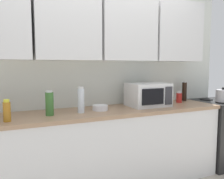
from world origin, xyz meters
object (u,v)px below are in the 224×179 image
Objects in this scene: microwave at (148,95)px; stove_range at (221,131)px; bottle_clear_tall at (81,100)px; bottle_amber_vinegar at (7,111)px; bowl_ceramic_small at (100,108)px; bottle_soy_dark at (184,91)px; kettle at (223,96)px; bottle_green_oil at (50,103)px; bottle_red_sauce at (179,97)px.

stove_range is at bearing -1.97° from microwave.
bottle_clear_tall is (-2.10, -0.03, 0.58)m from stove_range.
bottle_amber_vinegar reaches higher than bowl_ceramic_small.
bottle_clear_tall is at bearing -171.66° from bottle_soy_dark.
stove_range is 3.32× the size of bottle_soy_dark.
kettle is (-0.17, -0.14, 0.54)m from stove_range.
stove_range is at bearing -21.25° from bottle_soy_dark.
bottle_soy_dark is at bearing 6.97° from bottle_green_oil.
bottle_soy_dark reaches higher than bottle_green_oil.
bowl_ceramic_small is at bearing -176.02° from bottle_red_sauce.
bowl_ceramic_small is (-1.69, 0.16, -0.06)m from kettle.
bottle_soy_dark is at bearing 8.34° from bottle_clear_tall.
bowl_ceramic_small is at bearing 9.71° from bottle_amber_vinegar.
kettle is 1.93m from bottle_clear_tall.
bottle_soy_dark reaches higher than stove_range.
stove_range is 2.18m from bottle_clear_tall.
bottle_red_sauce is at bearing 6.56° from bottle_amber_vinegar.
microwave reaches higher than bottle_soy_dark.
bottle_clear_tall reaches higher than stove_range.
microwave is 3.11× the size of bottle_red_sauce.
bottle_amber_vinegar is at bearing 179.98° from kettle.
microwave reaches higher than stove_range.
bottle_soy_dark reaches higher than bowl_ceramic_small.
bottle_clear_tall is at bearing -179.27° from stove_range.
stove_range is 4.65× the size of kettle.
kettle is 0.79× the size of bottle_green_oil.
bottle_red_sauce is 0.21m from bottle_soy_dark.
microwave is 1.19m from bottle_green_oil.
bottle_amber_vinegar is 0.40m from bottle_green_oil.
bottle_amber_vinegar is at bearing -163.90° from bottle_green_oil.
bottle_soy_dark is (0.71, 0.16, -0.01)m from microwave.
stove_range is 5.91× the size of bottle_red_sauce.
kettle is at bearing -9.76° from microwave.
bowl_ceramic_small is at bearing 179.33° from stove_range.
microwave reaches higher than bottle_clear_tall.
bottle_soy_dark is (-0.35, 0.34, 0.04)m from kettle.
bowl_ceramic_small is (-0.63, -0.02, -0.11)m from microwave.
microwave is at bearing 6.58° from bottle_amber_vinegar.
bottle_green_oil is 1.46× the size of bowl_ceramic_small.
bottle_amber_vinegar is (-2.63, 0.00, 0.00)m from kettle.
bottle_clear_tall reaches higher than bottle_green_oil.
bottle_clear_tall is 1.78× the size of bottle_red_sauce.
kettle is 0.41× the size of microwave.
stove_range is at bearing 0.66° from bottle_green_oil.
kettle is at bearing -2.86° from bottle_green_oil.
bottle_green_oil reaches higher than stove_range.
bottle_amber_vinegar is at bearing -177.16° from stove_range.
bottle_red_sauce is 0.78× the size of bottle_amber_vinegar.
stove_range is 4.59× the size of bottle_amber_vinegar.
bowl_ceramic_small reaches higher than stove_range.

